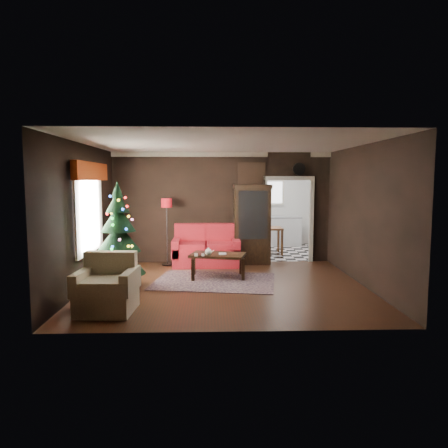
{
  "coord_description": "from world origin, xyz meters",
  "views": [
    {
      "loc": [
        -0.31,
        -8.12,
        2.1
      ],
      "look_at": [
        0.0,
        0.9,
        1.15
      ],
      "focal_mm": 33.53,
      "sensor_mm": 36.0,
      "label": 1
    }
  ],
  "objects_px": {
    "armchair": "(107,284)",
    "wall_clock": "(299,169)",
    "christmas_tree": "(118,235)",
    "teapot": "(208,252)",
    "loveseat": "(206,245)",
    "floor_lamp": "(167,232)",
    "kitchen_table": "(269,240)",
    "curio_cabinet": "(252,226)",
    "coffee_table": "(218,265)"
  },
  "relations": [
    {
      "from": "floor_lamp",
      "to": "christmas_tree",
      "type": "height_order",
      "value": "christmas_tree"
    },
    {
      "from": "armchair",
      "to": "teapot",
      "type": "relative_size",
      "value": 5.53
    },
    {
      "from": "loveseat",
      "to": "floor_lamp",
      "type": "relative_size",
      "value": 1.03
    },
    {
      "from": "armchair",
      "to": "coffee_table",
      "type": "distance_m",
      "value": 2.93
    },
    {
      "from": "loveseat",
      "to": "kitchen_table",
      "type": "bearing_deg",
      "value": 42.51
    },
    {
      "from": "floor_lamp",
      "to": "armchair",
      "type": "height_order",
      "value": "floor_lamp"
    },
    {
      "from": "christmas_tree",
      "to": "teapot",
      "type": "height_order",
      "value": "christmas_tree"
    },
    {
      "from": "curio_cabinet",
      "to": "loveseat",
      "type": "bearing_deg",
      "value": -169.17
    },
    {
      "from": "armchair",
      "to": "wall_clock",
      "type": "distance_m",
      "value": 5.91
    },
    {
      "from": "floor_lamp",
      "to": "wall_clock",
      "type": "xyz_separation_m",
      "value": [
        3.31,
        0.33,
        1.55
      ]
    },
    {
      "from": "floor_lamp",
      "to": "coffee_table",
      "type": "xyz_separation_m",
      "value": [
        1.22,
        -1.38,
        -0.56
      ]
    },
    {
      "from": "christmas_tree",
      "to": "wall_clock",
      "type": "height_order",
      "value": "wall_clock"
    },
    {
      "from": "loveseat",
      "to": "kitchen_table",
      "type": "height_order",
      "value": "loveseat"
    },
    {
      "from": "curio_cabinet",
      "to": "christmas_tree",
      "type": "xyz_separation_m",
      "value": [
        -2.82,
        -2.35,
        0.1
      ]
    },
    {
      "from": "floor_lamp",
      "to": "kitchen_table",
      "type": "relative_size",
      "value": 2.2
    },
    {
      "from": "wall_clock",
      "to": "kitchen_table",
      "type": "bearing_deg",
      "value": 113.75
    },
    {
      "from": "christmas_tree",
      "to": "kitchen_table",
      "type": "distance_m",
      "value": 5.18
    },
    {
      "from": "loveseat",
      "to": "wall_clock",
      "type": "height_order",
      "value": "wall_clock"
    },
    {
      "from": "loveseat",
      "to": "curio_cabinet",
      "type": "height_order",
      "value": "curio_cabinet"
    },
    {
      "from": "wall_clock",
      "to": "armchair",
      "type": "bearing_deg",
      "value": -134.3
    },
    {
      "from": "curio_cabinet",
      "to": "christmas_tree",
      "type": "height_order",
      "value": "christmas_tree"
    },
    {
      "from": "loveseat",
      "to": "floor_lamp",
      "type": "bearing_deg",
      "value": 176.07
    },
    {
      "from": "teapot",
      "to": "kitchen_table",
      "type": "distance_m",
      "value": 3.6
    },
    {
      "from": "teapot",
      "to": "wall_clock",
      "type": "distance_m",
      "value": 3.46
    },
    {
      "from": "coffee_table",
      "to": "kitchen_table",
      "type": "distance_m",
      "value": 3.34
    },
    {
      "from": "christmas_tree",
      "to": "armchair",
      "type": "distance_m",
      "value": 1.59
    },
    {
      "from": "coffee_table",
      "to": "teapot",
      "type": "distance_m",
      "value": 0.43
    },
    {
      "from": "wall_clock",
      "to": "kitchen_table",
      "type": "relative_size",
      "value": 0.43
    },
    {
      "from": "floor_lamp",
      "to": "armchair",
      "type": "relative_size",
      "value": 1.79
    },
    {
      "from": "coffee_table",
      "to": "kitchen_table",
      "type": "bearing_deg",
      "value": 62.5
    },
    {
      "from": "christmas_tree",
      "to": "teapot",
      "type": "xyz_separation_m",
      "value": [
        1.73,
        0.64,
        -0.45
      ]
    },
    {
      "from": "curio_cabinet",
      "to": "floor_lamp",
      "type": "bearing_deg",
      "value": -175.84
    },
    {
      "from": "loveseat",
      "to": "armchair",
      "type": "relative_size",
      "value": 1.85
    },
    {
      "from": "coffee_table",
      "to": "kitchen_table",
      "type": "relative_size",
      "value": 1.52
    },
    {
      "from": "coffee_table",
      "to": "armchair",
      "type": "bearing_deg",
      "value": -128.37
    },
    {
      "from": "loveseat",
      "to": "coffee_table",
      "type": "distance_m",
      "value": 1.36
    },
    {
      "from": "floor_lamp",
      "to": "coffee_table",
      "type": "bearing_deg",
      "value": -48.45
    },
    {
      "from": "loveseat",
      "to": "christmas_tree",
      "type": "height_order",
      "value": "christmas_tree"
    },
    {
      "from": "wall_clock",
      "to": "kitchen_table",
      "type": "xyz_separation_m",
      "value": [
        -0.55,
        1.25,
        -2.0
      ]
    },
    {
      "from": "floor_lamp",
      "to": "curio_cabinet",
      "type": "bearing_deg",
      "value": 4.16
    },
    {
      "from": "coffee_table",
      "to": "wall_clock",
      "type": "distance_m",
      "value": 3.43
    },
    {
      "from": "curio_cabinet",
      "to": "wall_clock",
      "type": "xyz_separation_m",
      "value": [
        1.2,
        0.18,
        1.43
      ]
    },
    {
      "from": "loveseat",
      "to": "curio_cabinet",
      "type": "bearing_deg",
      "value": 10.83
    },
    {
      "from": "floor_lamp",
      "to": "wall_clock",
      "type": "height_order",
      "value": "wall_clock"
    },
    {
      "from": "loveseat",
      "to": "wall_clock",
      "type": "distance_m",
      "value": 3.04
    },
    {
      "from": "curio_cabinet",
      "to": "kitchen_table",
      "type": "xyz_separation_m",
      "value": [
        0.65,
        1.43,
        -0.57
      ]
    },
    {
      "from": "christmas_tree",
      "to": "loveseat",
      "type": "bearing_deg",
      "value": 51.97
    },
    {
      "from": "coffee_table",
      "to": "wall_clock",
      "type": "xyz_separation_m",
      "value": [
        2.09,
        1.71,
        2.11
      ]
    },
    {
      "from": "curio_cabinet",
      "to": "floor_lamp",
      "type": "height_order",
      "value": "curio_cabinet"
    },
    {
      "from": "armchair",
      "to": "christmas_tree",
      "type": "bearing_deg",
      "value": 98.05
    }
  ]
}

